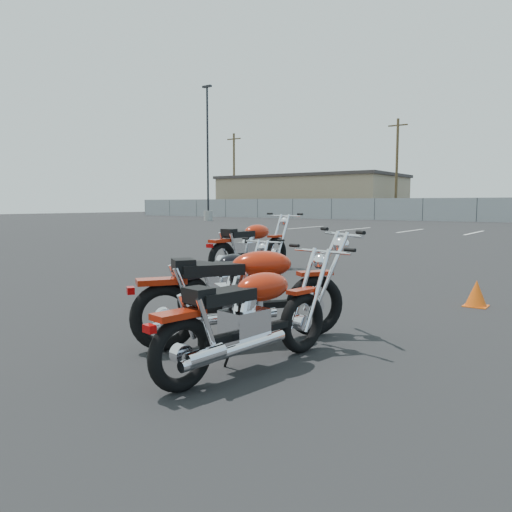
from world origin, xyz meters
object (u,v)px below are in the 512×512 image
Objects in this scene: motorcycle_rear_red at (249,317)px; motorcycle_third_red at (243,293)px; motorcycle_front_red at (251,247)px; motorcycle_second_black at (226,280)px.

motorcycle_third_red is at bearing 130.25° from motorcycle_rear_red.
motorcycle_front_red is at bearing 125.09° from motorcycle_third_red.
motorcycle_second_black is 1.49m from motorcycle_third_red.
motorcycle_rear_red is at bearing -54.18° from motorcycle_front_red.
motorcycle_third_red reaches higher than motorcycle_second_black.
motorcycle_rear_red is at bearing -49.75° from motorcycle_third_red.
motorcycle_third_red is (1.06, -1.05, 0.10)m from motorcycle_second_black.
motorcycle_front_red is at bearing 125.82° from motorcycle_rear_red.
motorcycle_front_red is 1.15× the size of motorcycle_third_red.
motorcycle_second_black is 2.29m from motorcycle_rear_red.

